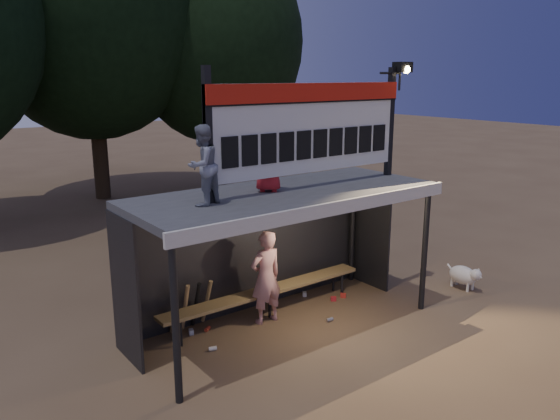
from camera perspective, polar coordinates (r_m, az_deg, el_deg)
The scene contains 12 objects.
ground at distance 9.33m, azimuth 0.51°, elevation -12.06°, with size 80.00×80.00×0.00m, color brown.
player at distance 9.19m, azimuth -1.49°, elevation -7.03°, with size 0.59×0.38×1.61m, color silver.
child_a at distance 7.60m, azimuth -8.11°, elevation 4.64°, with size 0.55×0.42×1.12m, color slate.
child_b at distance 8.45m, azimuth -1.24°, elevation 5.35°, with size 0.50×0.32×1.02m, color maroon.
dugout_shelter at distance 8.87m, azimuth -0.43°, elevation -0.72°, with size 5.10×2.08×2.32m.
scoreboard_assembly at distance 8.76m, azimuth 3.52°, elevation 8.90°, with size 4.10×0.27×1.99m.
bench at distance 9.55m, azimuth -1.52°, elevation -8.57°, with size 4.00×0.35×0.48m.
tree_mid at distance 19.26m, azimuth -19.39°, elevation 19.41°, with size 7.22×7.22×10.36m.
tree_right at distance 19.93m, azimuth -6.73°, elevation 17.04°, with size 6.08×6.08×8.72m.
dog at distance 11.33m, azimuth 18.73°, elevation -6.47°, with size 0.36×0.81×0.49m.
bats at distance 9.14m, azimuth -9.33°, elevation -9.85°, with size 0.69×0.35×0.84m.
litter at distance 9.65m, azimuth -0.06°, elevation -10.89°, with size 3.13×1.20×0.08m.
Camera 1 is at (-5.10, -6.65, 4.10)m, focal length 35.00 mm.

